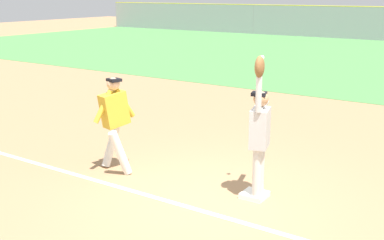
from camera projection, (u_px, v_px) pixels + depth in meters
ground_plane at (213, 202)px, 7.76m from camera, size 84.34×84.34×0.00m
chalk_foul_line at (42, 165)px, 9.38m from camera, size 12.00×0.13×0.01m
first_base at (254, 195)px, 7.91m from camera, size 0.39×0.39×0.08m
fielder at (260, 130)px, 7.60m from camera, size 0.39×0.89×2.28m
runner at (115, 118)px, 8.85m from camera, size 0.76×0.83×1.72m
baseball at (262, 58)px, 7.62m from camera, size 0.07×0.07×0.07m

